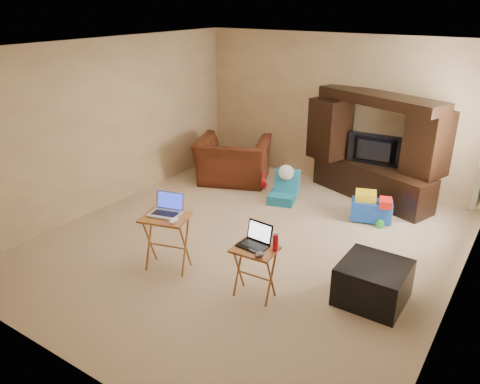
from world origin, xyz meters
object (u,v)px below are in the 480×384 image
Objects in this scene: television at (374,151)px; child_rocker at (282,187)px; plush_toy at (259,179)px; laptop_right at (253,237)px; entertainment_center at (375,148)px; recliner at (233,161)px; tray_table_left at (167,243)px; laptop_left at (164,205)px; water_bottle at (275,243)px; ottoman at (373,283)px; tray_table_right at (255,273)px; mouse_left at (174,221)px; push_toy at (372,207)px; mouse_right at (260,255)px.

child_rocker is (-1.09, -0.92, -0.54)m from television.
laptop_right reaches higher than plush_toy.
laptop_right is (-0.16, -3.32, -0.13)m from entertainment_center.
television is 1.62× the size of child_rocker.
recliner is at bearing 147.95° from child_rocker.
tray_table_left is (-1.29, -3.38, -0.47)m from television.
laptop_left reaches higher than laptop_right.
ottoman is at bearing 31.74° from water_bottle.
laptop_left is at bearing 179.12° from tray_table_right.
mouse_left is at bearing -174.48° from tray_table_right.
laptop_left is at bearing 63.96° from television.
recliner is at bearing 132.36° from laptop_right.
tray_table_left is at bearing -140.35° from push_toy.
ottoman is at bearing 33.02° from laptop_right.
water_bottle is at bearing -148.26° from ottoman.
television is 2.90m from ottoman.
push_toy is (0.30, -0.78, -0.59)m from television.
laptop_right is at bearing -10.50° from tray_table_left.
recliner is 6.59× the size of water_bottle.
television is 3.60m from laptop_left.
tray_table_right is 4.92× the size of mouse_right.
mouse_right is (0.01, -3.42, -0.19)m from television.
television is 3.34m from tray_table_right.
tray_table_right is (-0.12, -3.30, -0.51)m from television.
ottoman is at bearing -50.22° from entertainment_center.
child_rocker reaches higher than push_toy.
tray_table_left is (0.97, -2.80, -0.05)m from recliner.
water_bottle reaches higher than push_toy.
entertainment_center is 3.52× the size of push_toy.
push_toy is at bearing 42.73° from tray_table_left.
tray_table_right is 0.36m from mouse_right.
television is at bearing 91.31° from water_bottle.
push_toy is 0.86× the size of tray_table_left.
water_bottle is at bearing 86.73° from television.
plush_toy is at bearing 117.03° from tray_table_right.
push_toy is 2.00m from ottoman.
push_toy is 1.90× the size of laptop_right.
television is at bearing 72.36° from mouse_left.
television is 3.22m from water_bottle.
television is 2.35× the size of plush_toy.
television is at bearing -69.80° from entertainment_center.
television is 6.16× the size of mouse_left.
ottoman is at bearing -37.40° from plush_toy.
tray_table_left is 0.42m from mouse_left.
tray_table_right is at bearing -21.98° from laptop_right.
child_rocker is at bearing 113.76° from mouse_right.
ottoman is 1.14m from water_bottle.
tray_table_right reaches higher than plush_toy.
mouse_left is (1.16, -2.87, 0.32)m from recliner.
mouse_right is at bearing -69.71° from entertainment_center.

